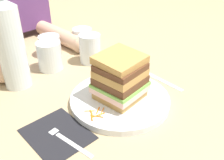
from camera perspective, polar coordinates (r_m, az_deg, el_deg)
name	(u,v)px	position (r m, az deg, el deg)	size (l,w,h in m)	color
ground_plane	(109,100)	(0.69, -0.76, -4.54)	(3.00, 3.00, 0.00)	tan
main_plate	(120,99)	(0.68, 1.80, -4.43)	(0.27, 0.27, 0.02)	white
sandwich	(120,78)	(0.64, 1.87, 0.44)	(0.13, 0.12, 0.12)	tan
carrot_shred_0	(92,117)	(0.61, -4.66, -8.51)	(0.00, 0.00, 0.02)	orange
carrot_shred_1	(98,110)	(0.63, -3.23, -6.92)	(0.00, 0.00, 0.02)	orange
carrot_shred_2	(97,116)	(0.61, -3.45, -8.28)	(0.00, 0.00, 0.03)	orange
carrot_shred_3	(102,112)	(0.62, -2.31, -7.23)	(0.00, 0.00, 0.03)	orange
carrot_shred_4	(91,112)	(0.62, -4.80, -7.30)	(0.00, 0.00, 0.02)	orange
carrot_shred_5	(89,111)	(0.63, -5.17, -7.04)	(0.00, 0.00, 0.03)	orange
carrot_shred_6	(99,115)	(0.61, -3.09, -7.99)	(0.00, 0.00, 0.03)	orange
carrot_shred_7	(138,79)	(0.75, 5.96, 0.25)	(0.00, 0.00, 0.03)	orange
carrot_shred_8	(146,82)	(0.74, 7.69, -0.41)	(0.00, 0.00, 0.03)	orange
carrot_shred_9	(134,84)	(0.72, 5.16, -1.01)	(0.00, 0.00, 0.03)	orange
carrot_shred_10	(145,84)	(0.73, 7.47, -0.90)	(0.00, 0.00, 0.03)	orange
carrot_shred_11	(145,81)	(0.74, 7.48, -0.26)	(0.00, 0.00, 0.02)	orange
carrot_shred_12	(139,86)	(0.72, 6.21, -1.37)	(0.00, 0.00, 0.03)	orange
carrot_shred_13	(142,86)	(0.72, 6.82, -1.31)	(0.00, 0.00, 0.02)	orange
carrot_shred_14	(146,80)	(0.75, 7.72, 0.00)	(0.00, 0.00, 0.03)	orange
carrot_shred_15	(142,80)	(0.75, 6.90, -0.07)	(0.00, 0.00, 0.03)	orange
carrot_shred_16	(146,85)	(0.73, 7.68, -1.19)	(0.00, 0.00, 0.03)	orange
napkin_dark	(57,134)	(0.60, -12.44, -11.93)	(0.12, 0.15, 0.00)	black
fork	(64,137)	(0.59, -11.02, -12.71)	(0.03, 0.17, 0.00)	silver
knife	(158,78)	(0.80, 10.39, 0.43)	(0.03, 0.20, 0.00)	silver
juice_glass	(90,50)	(0.87, -5.02, 6.77)	(0.07, 0.07, 0.10)	white
water_bottle	(10,43)	(0.75, -22.27, 7.74)	(0.08, 0.08, 0.30)	silver
empty_tumbler_0	(50,45)	(0.95, -14.03, 7.69)	(0.08, 0.08, 0.07)	silver
empty_tumbler_1	(82,37)	(1.01, -6.79, 9.66)	(0.08, 0.08, 0.07)	silver
empty_tumbler_2	(50,56)	(0.85, -14.05, 5.38)	(0.08, 0.08, 0.09)	silver
empty_tumbler_3	(13,60)	(0.88, -21.73, 4.30)	(0.08, 0.08, 0.07)	silver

